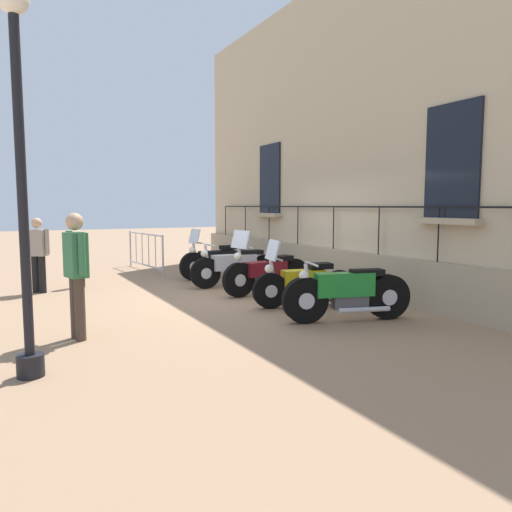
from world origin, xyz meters
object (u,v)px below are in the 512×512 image
(pedestrian_walking, at_px, (76,268))
(bollard, at_px, (80,263))
(motorcycle_black, at_px, (218,261))
(pedestrian_standing, at_px, (38,251))
(motorcycle_yellow, at_px, (305,284))
(motorcycle_silver, at_px, (236,267))
(lamppost, at_px, (21,168))
(motorcycle_maroon, at_px, (267,273))
(motorcycle_green, at_px, (347,294))
(crowd_barrier, at_px, (145,250))

(pedestrian_walking, bearing_deg, bollard, -98.24)
(motorcycle_black, height_order, pedestrian_standing, pedestrian_standing)
(pedestrian_standing, bearing_deg, motorcycle_yellow, 137.96)
(motorcycle_yellow, bearing_deg, motorcycle_silver, -86.81)
(lamppost, bearing_deg, bollard, -102.75)
(motorcycle_black, xyz_separation_m, motorcycle_maroon, (-0.02, 2.44, 0.00))
(motorcycle_maroon, bearing_deg, pedestrian_walking, 24.75)
(motorcycle_yellow, bearing_deg, motorcycle_black, -89.56)
(motorcycle_black, height_order, pedestrian_walking, pedestrian_walking)
(motorcycle_maroon, relative_size, pedestrian_standing, 1.32)
(motorcycle_silver, height_order, bollard, bollard)
(pedestrian_walking, bearing_deg, motorcycle_green, 167.72)
(motorcycle_maroon, height_order, bollard, motorcycle_maroon)
(motorcycle_maroon, distance_m, motorcycle_yellow, 1.40)
(motorcycle_maroon, bearing_deg, crowd_barrier, -75.56)
(motorcycle_yellow, xyz_separation_m, crowd_barrier, (1.23, -6.17, 0.15))
(motorcycle_black, xyz_separation_m, pedestrian_walking, (3.87, 4.24, 0.53))
(motorcycle_yellow, relative_size, motorcycle_green, 0.95)
(motorcycle_black, xyz_separation_m, motorcycle_silver, (0.11, 1.27, 0.00))
(bollard, distance_m, pedestrian_walking, 4.53)
(motorcycle_yellow, relative_size, pedestrian_walking, 1.15)
(motorcycle_silver, distance_m, crowd_barrier, 3.76)
(crowd_barrier, bearing_deg, lamppost, 67.08)
(pedestrian_standing, relative_size, pedestrian_walking, 0.91)
(motorcycle_black, relative_size, lamppost, 0.53)
(motorcycle_yellow, xyz_separation_m, motorcycle_green, (0.03, 1.24, 0.02))
(pedestrian_standing, bearing_deg, bollard, -157.69)
(motorcycle_maroon, xyz_separation_m, bollard, (3.25, -2.67, 0.09))
(lamppost, height_order, crowd_barrier, lamppost)
(motorcycle_green, xyz_separation_m, pedestrian_standing, (4.09, -4.96, 0.43))
(motorcycle_maroon, height_order, lamppost, lamppost)
(lamppost, xyz_separation_m, pedestrian_standing, (-0.44, -5.41, -1.31))
(motorcycle_silver, bearing_deg, bollard, -25.67)
(crowd_barrier, relative_size, pedestrian_standing, 1.61)
(pedestrian_standing, xyz_separation_m, pedestrian_walking, (-0.21, 4.11, 0.10))
(pedestrian_standing, bearing_deg, crowd_barrier, -139.57)
(motorcycle_silver, xyz_separation_m, motorcycle_maroon, (-0.14, 1.17, 0.00))
(motorcycle_black, bearing_deg, motorcycle_silver, 84.89)
(crowd_barrier, bearing_deg, motorcycle_green, 99.23)
(motorcycle_yellow, bearing_deg, crowd_barrier, -78.70)
(motorcycle_yellow, distance_m, crowd_barrier, 6.30)
(bollard, xyz_separation_m, pedestrian_walking, (0.65, 4.47, 0.44))
(motorcycle_green, height_order, pedestrian_standing, pedestrian_standing)
(motorcycle_green, xyz_separation_m, crowd_barrier, (1.20, -7.41, 0.13))
(motorcycle_yellow, height_order, pedestrian_standing, pedestrian_standing)
(motorcycle_yellow, distance_m, pedestrian_standing, 5.56)
(crowd_barrier, height_order, bollard, bollard)
(crowd_barrier, distance_m, bollard, 2.92)
(motorcycle_yellow, bearing_deg, lamppost, 20.42)
(motorcycle_black, height_order, crowd_barrier, motorcycle_black)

